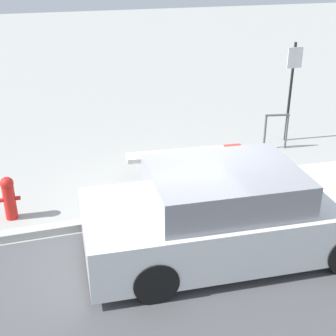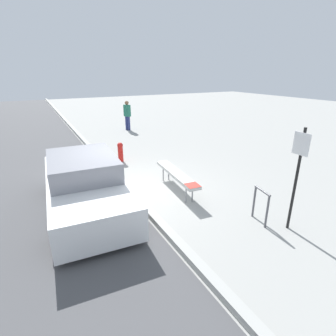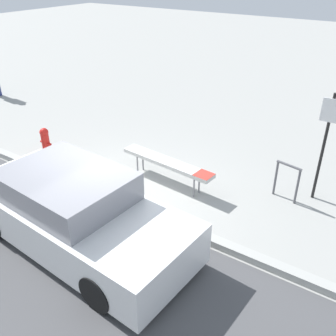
{
  "view_description": "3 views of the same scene",
  "coord_description": "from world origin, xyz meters",
  "px_view_note": "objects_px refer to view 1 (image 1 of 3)",
  "views": [
    {
      "loc": [
        -2.21,
        -6.64,
        4.13
      ],
      "look_at": [
        -0.06,
        0.48,
        0.65
      ],
      "focal_mm": 50.0,
      "sensor_mm": 36.0,
      "label": 1
    },
    {
      "loc": [
        6.72,
        -2.27,
        3.34
      ],
      "look_at": [
        1.03,
        0.75,
        0.95
      ],
      "focal_mm": 28.0,
      "sensor_mm": 36.0,
      "label": 2
    },
    {
      "loc": [
        4.66,
        -4.76,
        4.45
      ],
      "look_at": [
        1.18,
        0.39,
        0.98
      ],
      "focal_mm": 40.0,
      "sensor_mm": 36.0,
      "label": 3
    }
  ],
  "objects_px": {
    "bike_rack": "(276,128)",
    "fire_hydrant": "(9,197)",
    "sign_post": "(291,83)",
    "parked_car_near": "(232,215)",
    "bench": "(187,154)"
  },
  "relations": [
    {
      "from": "fire_hydrant",
      "to": "parked_car_near",
      "type": "height_order",
      "value": "parked_car_near"
    },
    {
      "from": "bike_rack",
      "to": "sign_post",
      "type": "height_order",
      "value": "sign_post"
    },
    {
      "from": "bike_rack",
      "to": "sign_post",
      "type": "distance_m",
      "value": 1.08
    },
    {
      "from": "bike_rack",
      "to": "fire_hydrant",
      "type": "height_order",
      "value": "bike_rack"
    },
    {
      "from": "bench",
      "to": "bike_rack",
      "type": "relative_size",
      "value": 2.86
    },
    {
      "from": "fire_hydrant",
      "to": "parked_car_near",
      "type": "distance_m",
      "value": 3.71
    },
    {
      "from": "bike_rack",
      "to": "parked_car_near",
      "type": "relative_size",
      "value": 0.19
    },
    {
      "from": "bench",
      "to": "fire_hydrant",
      "type": "distance_m",
      "value": 3.39
    },
    {
      "from": "sign_post",
      "to": "fire_hydrant",
      "type": "relative_size",
      "value": 3.01
    },
    {
      "from": "bench",
      "to": "bike_rack",
      "type": "xyz_separation_m",
      "value": [
        2.42,
        0.85,
        -0.01
      ]
    },
    {
      "from": "fire_hydrant",
      "to": "parked_car_near",
      "type": "relative_size",
      "value": 0.17
    },
    {
      "from": "bike_rack",
      "to": "fire_hydrant",
      "type": "relative_size",
      "value": 1.08
    },
    {
      "from": "sign_post",
      "to": "parked_car_near",
      "type": "relative_size",
      "value": 0.52
    },
    {
      "from": "fire_hydrant",
      "to": "parked_car_near",
      "type": "xyz_separation_m",
      "value": [
        3.15,
        -1.95,
        0.22
      ]
    },
    {
      "from": "bench",
      "to": "bike_rack",
      "type": "distance_m",
      "value": 2.56
    }
  ]
}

